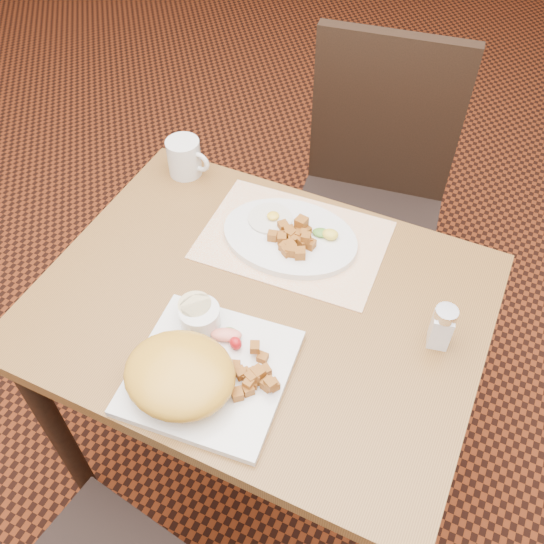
{
  "coord_description": "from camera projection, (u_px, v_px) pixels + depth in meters",
  "views": [
    {
      "loc": [
        0.35,
        -0.69,
        1.72
      ],
      "look_at": [
        0.02,
        0.03,
        0.82
      ],
      "focal_mm": 40.0,
      "sensor_mm": 36.0,
      "label": 1
    }
  ],
  "objects": [
    {
      "name": "ground",
      "position": [
        263.0,
        457.0,
        1.8
      ],
      "size": [
        8.0,
        8.0,
        0.0
      ],
      "primitive_type": "plane",
      "color": "black",
      "rests_on": "ground"
    },
    {
      "name": "table",
      "position": [
        260.0,
        332.0,
        1.32
      ],
      "size": [
        0.9,
        0.7,
        0.75
      ],
      "color": "brown",
      "rests_on": "ground"
    },
    {
      "name": "chair_far",
      "position": [
        370.0,
        191.0,
        1.78
      ],
      "size": [
        0.48,
        0.48,
        0.97
      ],
      "rotation": [
        0.0,
        0.0,
        3.28
      ],
      "color": "black",
      "rests_on": "ground"
    },
    {
      "name": "placemat",
      "position": [
        293.0,
        240.0,
        1.35
      ],
      "size": [
        0.41,
        0.3,
        0.0
      ],
      "primitive_type": "cube",
      "rotation": [
        0.0,
        0.0,
        0.05
      ],
      "color": "white",
      "rests_on": "table"
    },
    {
      "name": "plate_square",
      "position": [
        210.0,
        372.0,
        1.12
      ],
      "size": [
        0.31,
        0.31,
        0.02
      ],
      "primitive_type": "cube",
      "rotation": [
        0.0,
        0.0,
        0.1
      ],
      "color": "silver",
      "rests_on": "table"
    },
    {
      "name": "plate_oval",
      "position": [
        290.0,
        237.0,
        1.34
      ],
      "size": [
        0.31,
        0.24,
        0.02
      ],
      "primitive_type": null,
      "rotation": [
        0.0,
        0.0,
        0.04
      ],
      "color": "silver",
      "rests_on": "placemat"
    },
    {
      "name": "hollandaise_mound",
      "position": [
        179.0,
        374.0,
        1.06
      ],
      "size": [
        0.2,
        0.18,
        0.07
      ],
      "color": "gold",
      "rests_on": "plate_square"
    },
    {
      "name": "ramekin",
      "position": [
        200.0,
        316.0,
        1.16
      ],
      "size": [
        0.09,
        0.08,
        0.04
      ],
      "color": "silver",
      "rests_on": "plate_square"
    },
    {
      "name": "garnish_sq",
      "position": [
        230.0,
        337.0,
        1.15
      ],
      "size": [
        0.08,
        0.05,
        0.03
      ],
      "color": "#387223",
      "rests_on": "plate_square"
    },
    {
      "name": "fried_egg",
      "position": [
        271.0,
        218.0,
        1.36
      ],
      "size": [
        0.1,
        0.1,
        0.02
      ],
      "color": "white",
      "rests_on": "plate_oval"
    },
    {
      "name": "garnish_ov",
      "position": [
        327.0,
        234.0,
        1.33
      ],
      "size": [
        0.06,
        0.04,
        0.02
      ],
      "color": "#387223",
      "rests_on": "plate_oval"
    },
    {
      "name": "salt_shaker",
      "position": [
        442.0,
        326.0,
        1.13
      ],
      "size": [
        0.05,
        0.05,
        0.1
      ],
      "color": "white",
      "rests_on": "table"
    },
    {
      "name": "coffee_mug",
      "position": [
        185.0,
        157.0,
        1.47
      ],
      "size": [
        0.11,
        0.08,
        0.09
      ],
      "color": "silver",
      "rests_on": "table"
    },
    {
      "name": "home_fries_sq",
      "position": [
        254.0,
        376.0,
        1.09
      ],
      "size": [
        0.1,
        0.12,
        0.03
      ],
      "color": "#A35C1A",
      "rests_on": "plate_square"
    },
    {
      "name": "home_fries_ov",
      "position": [
        295.0,
        238.0,
        1.31
      ],
      "size": [
        0.11,
        0.1,
        0.04
      ],
      "color": "#A35C1A",
      "rests_on": "plate_oval"
    }
  ]
}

